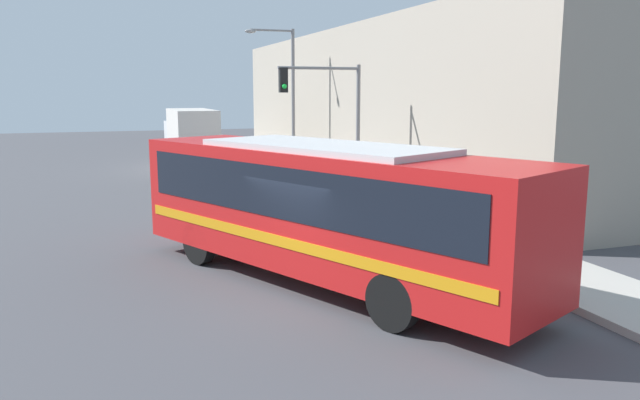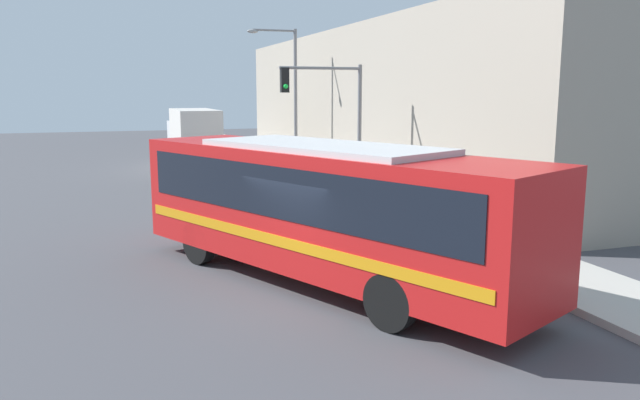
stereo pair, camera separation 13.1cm
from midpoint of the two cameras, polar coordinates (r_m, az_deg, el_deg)
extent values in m
plane|color=#47474C|center=(13.81, -0.40, -8.53)|extent=(120.00, 120.00, 0.00)
cube|color=#B7B2A8|center=(34.18, -1.93, 2.72)|extent=(2.55, 70.00, 0.17)
cube|color=#9E9384|center=(33.54, 6.16, 8.79)|extent=(6.00, 33.89, 7.47)
cube|color=red|center=(14.11, 0.40, -0.66)|extent=(6.86, 10.87, 2.62)
cube|color=black|center=(14.03, 0.40, 1.23)|extent=(6.53, 10.10, 1.11)
cube|color=orange|center=(14.23, 0.39, -2.95)|extent=(6.71, 10.49, 0.24)
cube|color=silver|center=(13.92, 0.40, 4.85)|extent=(4.62, 6.37, 0.16)
cylinder|color=black|center=(17.54, -4.66, -2.69)|extent=(0.72, 1.11, 1.10)
cylinder|color=black|center=(16.25, -10.80, -3.86)|extent=(0.72, 1.11, 1.10)
cylinder|color=black|center=(13.42, 12.89, -6.89)|extent=(0.72, 1.11, 1.10)
cylinder|color=black|center=(11.68, 6.75, -9.26)|extent=(0.72, 1.11, 1.10)
cube|color=silver|center=(36.14, -11.25, 5.83)|extent=(2.22, 5.81, 2.90)
cube|color=silver|center=(40.16, -12.03, 5.59)|extent=(2.11, 2.26, 2.06)
cylinder|color=black|center=(39.75, -13.28, 4.01)|extent=(0.25, 0.90, 0.90)
cylinder|color=black|center=(35.08, -12.48, 3.28)|extent=(0.25, 0.90, 0.90)
cylinder|color=#999999|center=(18.26, 12.04, -2.58)|extent=(0.22, 0.22, 0.63)
sphere|color=#999999|center=(18.19, 12.08, -1.41)|extent=(0.21, 0.21, 0.21)
cylinder|color=#999999|center=(18.16, 12.23, -2.56)|extent=(0.10, 0.13, 0.10)
cylinder|color=slate|center=(24.40, 3.78, 6.14)|extent=(0.16, 0.16, 5.20)
cylinder|color=slate|center=(23.79, 0.21, 11.97)|extent=(3.20, 0.11, 0.11)
cube|color=black|center=(23.36, -3.09, 10.89)|extent=(0.30, 0.24, 0.90)
sphere|color=#19D83F|center=(23.22, -2.99, 10.34)|extent=(0.18, 0.18, 0.18)
cylinder|color=slate|center=(23.56, 4.42, 1.04)|extent=(0.06, 0.06, 1.15)
cylinder|color=#4C4C51|center=(23.46, 4.45, 2.70)|extent=(0.14, 0.14, 0.22)
cylinder|color=slate|center=(32.76, -2.13, 8.98)|extent=(0.18, 0.18, 7.32)
cylinder|color=slate|center=(32.59, -4.10, 15.22)|extent=(2.21, 0.11, 0.11)
ellipsoid|color=gray|center=(32.31, -6.06, 15.09)|extent=(0.56, 0.28, 0.20)
camera|label=1|loc=(0.07, -89.78, 0.04)|focal=35.00mm
camera|label=2|loc=(0.07, 90.22, -0.04)|focal=35.00mm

